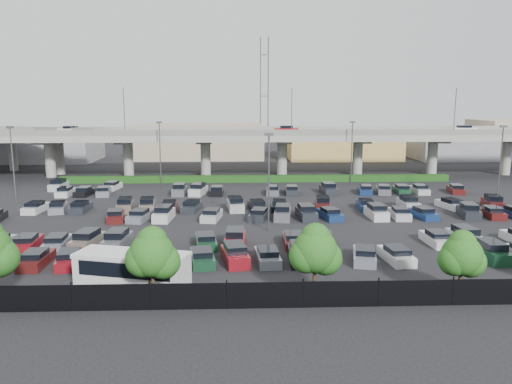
% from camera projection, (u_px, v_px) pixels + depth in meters
% --- Properties ---
extents(ground, '(280.00, 280.00, 0.00)m').
position_uv_depth(ground, '(264.00, 214.00, 60.42)').
color(ground, black).
extents(overpass, '(150.00, 13.00, 15.80)m').
position_uv_depth(overpass, '(254.00, 138.00, 90.67)').
color(overpass, gray).
rests_on(overpass, ground).
extents(hedge, '(66.00, 1.60, 1.10)m').
position_uv_depth(hedge, '(256.00, 179.00, 84.91)').
color(hedge, '#133E12').
rests_on(hedge, ground).
extents(fence, '(70.00, 0.10, 2.00)m').
position_uv_depth(fence, '(287.00, 295.00, 32.72)').
color(fence, black).
rests_on(fence, ground).
extents(tree_row, '(65.07, 3.66, 5.94)m').
position_uv_depth(tree_row, '(296.00, 250.00, 33.73)').
color(tree_row, '#332316').
rests_on(tree_row, ground).
extents(shuttle_bus, '(8.66, 4.86, 2.64)m').
position_uv_depth(shuttle_bus, '(133.00, 269.00, 36.23)').
color(shuttle_bus, silver).
rests_on(shuttle_bus, ground).
extents(parked_cars, '(63.11, 41.64, 1.67)m').
position_uv_depth(parked_cars, '(257.00, 217.00, 56.17)').
color(parked_cars, '#262A31').
rests_on(parked_cars, ground).
extents(light_poles, '(66.90, 48.38, 10.30)m').
position_uv_depth(light_poles, '(230.00, 161.00, 61.12)').
color(light_poles, '#4B4B50').
rests_on(light_poles, ground).
extents(distant_buildings, '(138.00, 24.00, 9.00)m').
position_uv_depth(distant_buildings, '(301.00, 143.00, 121.01)').
color(distant_buildings, slate).
rests_on(distant_buildings, ground).
extents(comm_tower, '(2.40, 2.40, 30.00)m').
position_uv_depth(comm_tower, '(264.00, 94.00, 130.58)').
color(comm_tower, '#4B4B50').
rests_on(comm_tower, ground).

